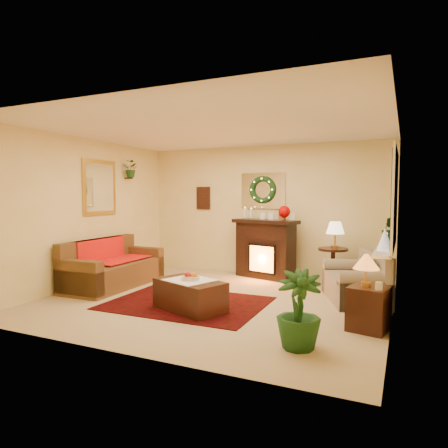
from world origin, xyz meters
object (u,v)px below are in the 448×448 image
at_px(fireplace, 265,250).
at_px(loveseat, 355,273).
at_px(end_table_square, 369,308).
at_px(coffee_table, 190,295).
at_px(side_table_round, 333,268).
at_px(sofa, 114,262).

bearing_deg(fireplace, loveseat, -14.99).
relative_size(end_table_square, coffee_table, 0.52).
bearing_deg(loveseat, fireplace, 128.16).
bearing_deg(side_table_round, end_table_square, -70.66).
distance_m(fireplace, end_table_square, 3.19).
xyz_separation_m(sofa, fireplace, (2.20, 1.79, 0.12)).
height_order(end_table_square, coffee_table, end_table_square).
xyz_separation_m(side_table_round, end_table_square, (0.79, -2.24, -0.05)).
bearing_deg(loveseat, sofa, 169.02).
bearing_deg(end_table_square, loveseat, 103.15).
bearing_deg(fireplace, end_table_square, -33.28).
bearing_deg(end_table_square, side_table_round, 109.34).
height_order(sofa, end_table_square, sofa).
xyz_separation_m(sofa, coffee_table, (1.96, -0.76, -0.22)).
xyz_separation_m(fireplace, loveseat, (1.79, -1.05, -0.13)).
bearing_deg(side_table_round, sofa, -154.94).
bearing_deg(coffee_table, side_table_round, 77.77).
height_order(loveseat, end_table_square, loveseat).
height_order(sofa, fireplace, fireplace).
xyz_separation_m(sofa, loveseat, (3.99, 0.74, -0.01)).
bearing_deg(end_table_square, coffee_table, -176.20).
distance_m(loveseat, coffee_table, 2.53).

